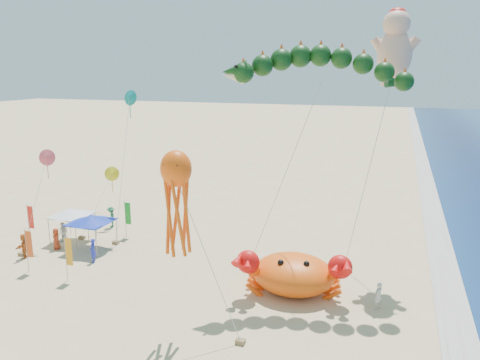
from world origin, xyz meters
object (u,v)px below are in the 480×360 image
at_px(dragon_kite, 319,73).
at_px(canopy_white, 72,213).
at_px(cherub_kite, 395,45).
at_px(crab_inflatable, 293,273).
at_px(octopus_kite, 177,195).
at_px(canopy_blue, 91,220).

height_order(dragon_kite, canopy_white, dragon_kite).
height_order(dragon_kite, cherub_kite, cherub_kite).
relative_size(crab_inflatable, canopy_white, 2.26).
bearing_deg(octopus_kite, canopy_blue, 144.29).
distance_m(canopy_blue, canopy_white, 2.78).
relative_size(cherub_kite, canopy_blue, 5.44).
height_order(dragon_kite, octopus_kite, dragon_kite).
bearing_deg(canopy_white, crab_inflatable, -9.59).
bearing_deg(dragon_kite, cherub_kite, 47.68).
height_order(octopus_kite, canopy_blue, octopus_kite).
relative_size(canopy_blue, canopy_white, 1.05).
distance_m(dragon_kite, octopus_kite, 11.78).
bearing_deg(canopy_white, cherub_kite, 7.95).
xyz_separation_m(dragon_kite, canopy_white, (-20.17, 1.21, -11.31)).
bearing_deg(cherub_kite, canopy_white, -172.05).
xyz_separation_m(crab_inflatable, octopus_kite, (-4.83, -6.30, 6.32)).
distance_m(crab_inflatable, dragon_kite, 12.58).
xyz_separation_m(crab_inflatable, canopy_blue, (-16.75, 2.27, 1.07)).
xyz_separation_m(crab_inflatable, cherub_kite, (5.04, 6.67, 14.14)).
distance_m(cherub_kite, canopy_white, 27.87).
height_order(cherub_kite, octopus_kite, cherub_kite).
bearing_deg(octopus_kite, crab_inflatable, 52.49).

